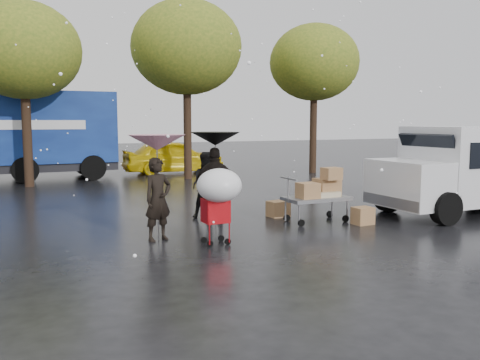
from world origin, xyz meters
name	(u,v)px	position (x,y,z in m)	size (l,w,h in m)	color
ground	(230,233)	(0.00, 0.00, 0.00)	(90.00, 90.00, 0.00)	black
person_pink	(158,199)	(-1.56, -0.03, 0.82)	(0.59, 0.39, 1.63)	black
person_middle	(208,185)	(0.16, 1.70, 0.80)	(0.78, 0.61, 1.60)	black
person_black	(216,186)	(0.08, 1.02, 0.87)	(1.02, 0.43, 1.75)	black
umbrella_pink	(157,143)	(-1.56, -0.03, 1.92)	(1.10, 1.10, 2.07)	#4C4C4C
umbrella_black	(215,139)	(0.08, 1.02, 1.94)	(1.13, 1.13, 2.09)	#4C4C4C
vendor_cart	(320,191)	(2.36, 0.22, 0.73)	(1.52, 0.80, 1.27)	slate
shopping_cart	(219,190)	(-0.66, -0.95, 1.06)	(0.84, 0.84, 1.46)	#9F090E
white_van	(471,167)	(6.54, -0.37, 1.16)	(4.91, 2.18, 2.20)	white
blue_truck	(13,136)	(-3.93, 12.25, 1.76)	(8.30, 2.60, 3.50)	navy
box_ground_near	(363,216)	(3.08, -0.46, 0.20)	(0.44, 0.35, 0.39)	#946540
box_ground_far	(278,209)	(1.80, 1.18, 0.19)	(0.49, 0.38, 0.38)	#946540
yellow_taxi	(173,157)	(2.59, 12.25, 0.76)	(1.80, 4.47, 1.52)	yellow
tree_row	(111,49)	(-0.47, 10.00, 5.02)	(21.60, 4.40, 7.12)	black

